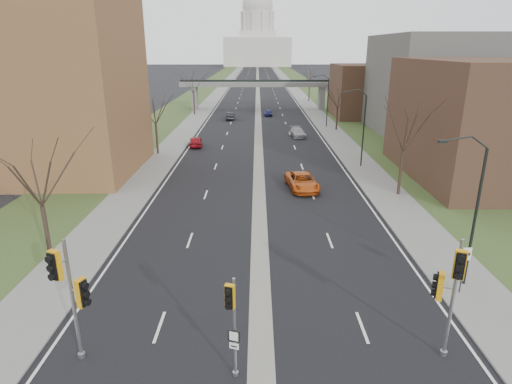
{
  "coord_description": "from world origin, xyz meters",
  "views": [
    {
      "loc": [
        -0.18,
        -15.8,
        13.08
      ],
      "look_at": [
        -0.26,
        11.08,
        3.98
      ],
      "focal_mm": 30.0,
      "sensor_mm": 36.0,
      "label": 1
    }
  ],
  "objects_px": {
    "signal_pole_median": "(232,313)",
    "car_right_near": "(302,181)",
    "signal_pole_left": "(70,286)",
    "car_right_mid": "(298,132)",
    "car_left_far": "(230,116)",
    "car_left_near": "(196,141)",
    "car_right_far": "(268,113)",
    "signal_pole_right": "(450,283)",
    "speed_limit_sign": "(464,262)"
  },
  "relations": [
    {
      "from": "car_left_far",
      "to": "car_left_near",
      "type": "bearing_deg",
      "value": 81.75
    },
    {
      "from": "speed_limit_sign",
      "to": "car_right_far",
      "type": "relative_size",
      "value": 0.75
    },
    {
      "from": "car_right_near",
      "to": "car_left_far",
      "type": "bearing_deg",
      "value": 95.72
    },
    {
      "from": "signal_pole_right",
      "to": "car_right_far",
      "type": "relative_size",
      "value": 1.55
    },
    {
      "from": "car_left_far",
      "to": "car_right_mid",
      "type": "relative_size",
      "value": 0.92
    },
    {
      "from": "signal_pole_right",
      "to": "speed_limit_sign",
      "type": "bearing_deg",
      "value": 81.42
    },
    {
      "from": "car_right_far",
      "to": "signal_pole_median",
      "type": "bearing_deg",
      "value": -96.02
    },
    {
      "from": "signal_pole_median",
      "to": "car_right_near",
      "type": "distance_m",
      "value": 25.92
    },
    {
      "from": "signal_pole_left",
      "to": "car_right_far",
      "type": "relative_size",
      "value": 1.57
    },
    {
      "from": "signal_pole_right",
      "to": "car_right_far",
      "type": "height_order",
      "value": "signal_pole_right"
    },
    {
      "from": "signal_pole_left",
      "to": "car_left_far",
      "type": "distance_m",
      "value": 66.65
    },
    {
      "from": "car_left_far",
      "to": "signal_pole_right",
      "type": "bearing_deg",
      "value": 101.36
    },
    {
      "from": "car_left_near",
      "to": "car_right_near",
      "type": "bearing_deg",
      "value": 117.45
    },
    {
      "from": "signal_pole_median",
      "to": "speed_limit_sign",
      "type": "relative_size",
      "value": 1.68
    },
    {
      "from": "car_right_near",
      "to": "car_right_far",
      "type": "bearing_deg",
      "value": 85.75
    },
    {
      "from": "car_left_near",
      "to": "signal_pole_left",
      "type": "bearing_deg",
      "value": 84.25
    },
    {
      "from": "signal_pole_left",
      "to": "car_right_mid",
      "type": "height_order",
      "value": "signal_pole_left"
    },
    {
      "from": "signal_pole_right",
      "to": "car_left_far",
      "type": "height_order",
      "value": "signal_pole_right"
    },
    {
      "from": "car_right_mid",
      "to": "car_right_far",
      "type": "height_order",
      "value": "car_right_mid"
    },
    {
      "from": "car_left_near",
      "to": "car_left_far",
      "type": "height_order",
      "value": "car_left_near"
    },
    {
      "from": "signal_pole_left",
      "to": "signal_pole_right",
      "type": "relative_size",
      "value": 1.01
    },
    {
      "from": "car_right_mid",
      "to": "signal_pole_right",
      "type": "bearing_deg",
      "value": -94.03
    },
    {
      "from": "car_left_near",
      "to": "car_right_far",
      "type": "distance_m",
      "value": 30.19
    },
    {
      "from": "signal_pole_median",
      "to": "car_left_far",
      "type": "height_order",
      "value": "signal_pole_median"
    },
    {
      "from": "signal_pole_left",
      "to": "signal_pole_median",
      "type": "distance_m",
      "value": 6.82
    },
    {
      "from": "signal_pole_median",
      "to": "car_right_near",
      "type": "height_order",
      "value": "signal_pole_median"
    },
    {
      "from": "signal_pole_median",
      "to": "speed_limit_sign",
      "type": "xyz_separation_m",
      "value": [
        12.28,
        6.53,
        -1.21
      ]
    },
    {
      "from": "signal_pole_median",
      "to": "car_right_far",
      "type": "distance_m",
      "value": 72.49
    },
    {
      "from": "signal_pole_left",
      "to": "car_left_far",
      "type": "relative_size",
      "value": 1.33
    },
    {
      "from": "car_right_far",
      "to": "car_left_far",
      "type": "bearing_deg",
      "value": -150.32
    },
    {
      "from": "car_right_mid",
      "to": "car_right_far",
      "type": "bearing_deg",
      "value": 94.59
    },
    {
      "from": "car_right_far",
      "to": "speed_limit_sign",
      "type": "bearing_deg",
      "value": -85.63
    },
    {
      "from": "signal_pole_median",
      "to": "car_right_near",
      "type": "relative_size",
      "value": 0.82
    },
    {
      "from": "signal_pole_left",
      "to": "car_right_mid",
      "type": "xyz_separation_m",
      "value": [
        13.95,
        49.88,
        -3.08
      ]
    },
    {
      "from": "signal_pole_right",
      "to": "car_right_near",
      "type": "bearing_deg",
      "value": 122.45
    },
    {
      "from": "signal_pole_median",
      "to": "car_left_far",
      "type": "xyz_separation_m",
      "value": [
        -4.14,
        67.6,
        -2.51
      ]
    },
    {
      "from": "speed_limit_sign",
      "to": "car_right_mid",
      "type": "bearing_deg",
      "value": 91.38
    },
    {
      "from": "car_left_near",
      "to": "signal_pole_right",
      "type": "bearing_deg",
      "value": 104.4
    },
    {
      "from": "signal_pole_left",
      "to": "signal_pole_right",
      "type": "bearing_deg",
      "value": 23.93
    },
    {
      "from": "car_right_mid",
      "to": "car_right_near",
      "type": "bearing_deg",
      "value": -100.36
    },
    {
      "from": "signal_pole_median",
      "to": "car_left_near",
      "type": "height_order",
      "value": "signal_pole_median"
    },
    {
      "from": "speed_limit_sign",
      "to": "car_left_near",
      "type": "height_order",
      "value": "speed_limit_sign"
    },
    {
      "from": "speed_limit_sign",
      "to": "car_right_near",
      "type": "relative_size",
      "value": 0.49
    },
    {
      "from": "signal_pole_right",
      "to": "car_right_near",
      "type": "height_order",
      "value": "signal_pole_right"
    },
    {
      "from": "signal_pole_left",
      "to": "car_right_far",
      "type": "bearing_deg",
      "value": 104.73
    },
    {
      "from": "car_right_near",
      "to": "car_right_mid",
      "type": "distance_m",
      "value": 25.76
    },
    {
      "from": "signal_pole_right",
      "to": "signal_pole_median",
      "type": "bearing_deg",
      "value": -147.52
    },
    {
      "from": "car_right_near",
      "to": "car_right_mid",
      "type": "height_order",
      "value": "car_right_near"
    },
    {
      "from": "signal_pole_left",
      "to": "car_left_near",
      "type": "relative_size",
      "value": 1.34
    },
    {
      "from": "car_left_near",
      "to": "car_right_far",
      "type": "bearing_deg",
      "value": -117.7
    }
  ]
}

